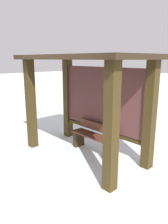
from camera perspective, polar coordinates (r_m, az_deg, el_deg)
ground_plane at (r=5.38m, az=-0.09°, el=-11.25°), size 60.00×60.00×0.00m
bus_shelter at (r=5.01m, az=1.21°, el=7.24°), size 3.20×1.72×2.36m
bench_left_inside at (r=5.45m, az=2.48°, el=-6.94°), size 1.25×0.35×0.73m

